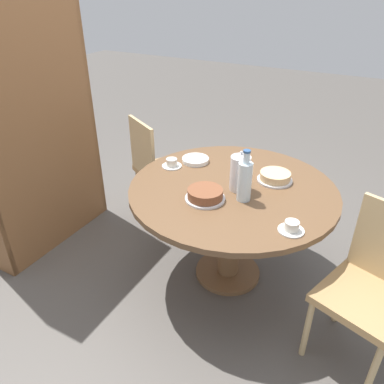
{
  "coord_description": "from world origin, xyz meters",
  "views": [
    {
      "loc": [
        -1.93,
        -0.76,
        1.87
      ],
      "look_at": [
        0.0,
        0.29,
        0.6
      ],
      "focal_mm": 35.0,
      "sensor_mm": 36.0,
      "label": 1
    }
  ],
  "objects": [
    {
      "name": "ground_plane",
      "position": [
        0.0,
        0.0,
        0.0
      ],
      "size": [
        14.0,
        14.0,
        0.0
      ],
      "primitive_type": "plane",
      "color": "#56514C"
    },
    {
      "name": "dining_table",
      "position": [
        0.0,
        0.0,
        0.59
      ],
      "size": [
        1.31,
        1.31,
        0.72
      ],
      "color": "brown",
      "rests_on": "ground_plane"
    },
    {
      "name": "chair_a",
      "position": [
        -0.24,
        -0.89,
        0.49
      ],
      "size": [
        0.53,
        0.53,
        0.91
      ],
      "rotation": [
        0.0,
        0.0,
        4.38
      ],
      "color": "tan",
      "rests_on": "ground_plane"
    },
    {
      "name": "chair_b",
      "position": [
        0.4,
        0.83,
        0.49
      ],
      "size": [
        0.57,
        0.57,
        0.91
      ],
      "rotation": [
        0.0,
        0.0,
        7.34
      ],
      "color": "tan",
      "rests_on": "ground_plane"
    },
    {
      "name": "bookshelf",
      "position": [
        -0.25,
        1.44,
        0.94
      ],
      "size": [
        1.02,
        0.28,
        1.97
      ],
      "rotation": [
        0.0,
        0.0,
        3.14
      ],
      "color": "brown",
      "rests_on": "ground_plane"
    },
    {
      "name": "coffee_pot",
      "position": [
        -0.01,
        -0.04,
        0.84
      ],
      "size": [
        0.12,
        0.12,
        0.26
      ],
      "color": "silver",
      "rests_on": "dining_table"
    },
    {
      "name": "water_bottle",
      "position": [
        -0.11,
        -0.11,
        0.85
      ],
      "size": [
        0.08,
        0.08,
        0.32
      ],
      "color": "silver",
      "rests_on": "dining_table"
    },
    {
      "name": "cake_main",
      "position": [
        -0.22,
        0.09,
        0.75
      ],
      "size": [
        0.24,
        0.24,
        0.07
      ],
      "color": "silver",
      "rests_on": "dining_table"
    },
    {
      "name": "cake_second",
      "position": [
        0.2,
        -0.21,
        0.75
      ],
      "size": [
        0.23,
        0.23,
        0.06
      ],
      "color": "silver",
      "rests_on": "dining_table"
    },
    {
      "name": "cup_a",
      "position": [
        0.07,
        0.49,
        0.74
      ],
      "size": [
        0.14,
        0.14,
        0.06
      ],
      "color": "silver",
      "rests_on": "dining_table"
    },
    {
      "name": "cup_b",
      "position": [
        -0.29,
        -0.45,
        0.74
      ],
      "size": [
        0.14,
        0.14,
        0.06
      ],
      "color": "silver",
      "rests_on": "dining_table"
    },
    {
      "name": "plate_stack",
      "position": [
        0.21,
        0.38,
        0.73
      ],
      "size": [
        0.19,
        0.19,
        0.03
      ],
      "color": "white",
      "rests_on": "dining_table"
    }
  ]
}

